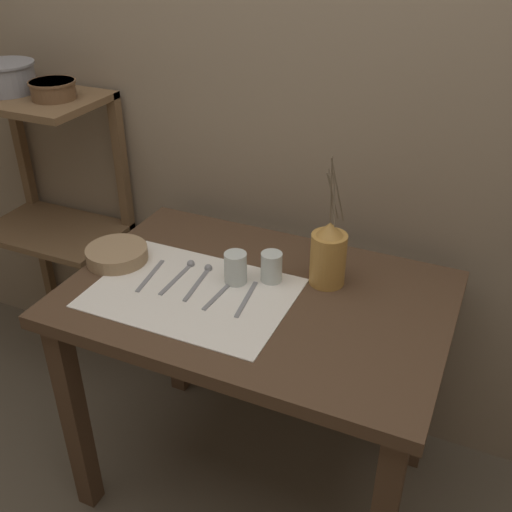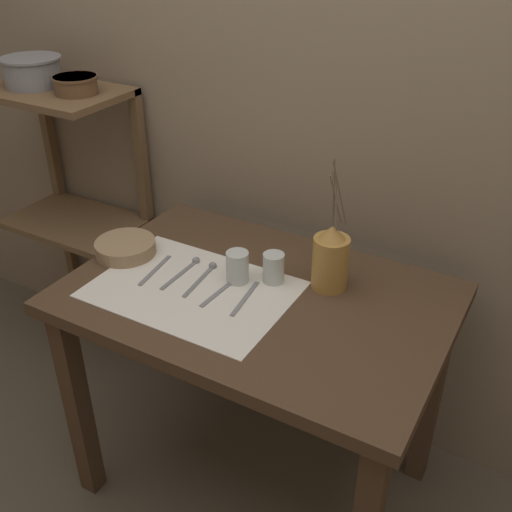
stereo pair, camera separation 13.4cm
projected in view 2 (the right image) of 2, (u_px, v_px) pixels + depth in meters
The scene contains 16 objects.
ground_plane at pixel (256, 478), 2.08m from camera, with size 12.00×12.00×0.00m, color brown.
stone_wall_back at pixel (333, 102), 1.81m from camera, with size 7.00×0.06×2.40m.
wooden_table at pixel (257, 327), 1.74m from camera, with size 1.06×0.72×0.78m.
wooden_shelf_unit at pixel (77, 179), 2.29m from camera, with size 0.51×0.33×1.16m.
linen_cloth at pixel (193, 289), 1.69m from camera, with size 0.56×0.39×0.00m.
pitcher_with_flowers at pixel (331, 259), 1.66m from camera, with size 0.10×0.10×0.39m.
wooden_bowl at pixel (126, 248), 1.85m from camera, with size 0.19×0.19×0.04m.
glass_tumbler_near at pixel (237, 267), 1.70m from camera, with size 0.07×0.07×0.09m.
glass_tumbler_far at pixel (274, 268), 1.70m from camera, with size 0.06×0.06×0.09m.
fork_inner at pixel (155, 270), 1.77m from camera, with size 0.03×0.17×0.00m.
spoon_inner at pixel (190, 266), 1.79m from camera, with size 0.02×0.19×0.02m.
spoon_outer at pixel (208, 271), 1.76m from camera, with size 0.04×0.19×0.02m.
knife_center at pixel (220, 291), 1.67m from camera, with size 0.02×0.17×0.00m.
fork_outer at pixel (245, 298), 1.65m from camera, with size 0.03×0.17×0.00m.
metal_pot_large at pixel (32, 70), 2.08m from camera, with size 0.21×0.21×0.10m.
metal_pot_small at pixel (76, 84), 2.01m from camera, with size 0.15×0.15×0.06m.
Camera 2 is at (0.68, -1.21, 1.73)m, focal length 42.00 mm.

